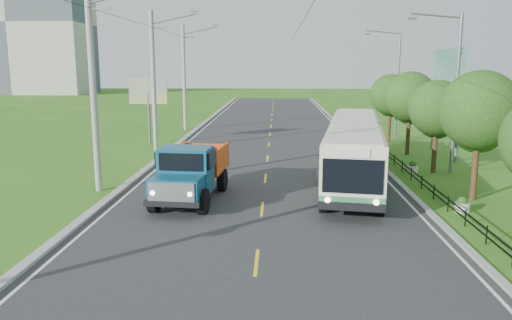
# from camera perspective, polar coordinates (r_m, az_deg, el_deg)

# --- Properties ---
(ground) EXTENTS (240.00, 240.00, 0.00)m
(ground) POSITION_cam_1_polar(r_m,az_deg,el_deg) (16.24, 0.06, -11.67)
(ground) COLOR #306818
(ground) RESTS_ON ground
(road) EXTENTS (14.00, 120.00, 0.02)m
(road) POSITION_cam_1_polar(r_m,az_deg,el_deg) (35.54, 1.38, 0.75)
(road) COLOR #28282B
(road) RESTS_ON ground
(curb_left) EXTENTS (0.40, 120.00, 0.15)m
(curb_left) POSITION_cam_1_polar(r_m,az_deg,el_deg) (36.38, -10.03, 0.93)
(curb_left) COLOR #9E9E99
(curb_left) RESTS_ON ground
(curb_right) EXTENTS (0.30, 120.00, 0.10)m
(curb_right) POSITION_cam_1_polar(r_m,az_deg,el_deg) (36.13, 12.79, 0.72)
(curb_right) COLOR #9E9E99
(curb_right) RESTS_ON ground
(edge_line_left) EXTENTS (0.12, 120.00, 0.00)m
(edge_line_left) POSITION_cam_1_polar(r_m,az_deg,el_deg) (36.27, -9.18, 0.84)
(edge_line_left) COLOR silver
(edge_line_left) RESTS_ON road
(edge_line_right) EXTENTS (0.12, 120.00, 0.00)m
(edge_line_right) POSITION_cam_1_polar(r_m,az_deg,el_deg) (36.05, 12.01, 0.68)
(edge_line_right) COLOR silver
(edge_line_right) RESTS_ON road
(centre_dash) EXTENTS (0.12, 2.20, 0.00)m
(centre_dash) POSITION_cam_1_polar(r_m,az_deg,el_deg) (16.23, 0.06, -11.60)
(centre_dash) COLOR yellow
(centre_dash) RESTS_ON road
(railing_right) EXTENTS (0.04, 40.00, 0.60)m
(railing_right) POSITION_cam_1_polar(r_m,az_deg,el_deg) (30.50, 16.38, -0.81)
(railing_right) COLOR black
(railing_right) RESTS_ON ground
(pole_near) EXTENTS (3.51, 0.32, 10.00)m
(pole_near) POSITION_cam_1_polar(r_m,az_deg,el_deg) (25.61, -18.05, 7.78)
(pole_near) COLOR gray
(pole_near) RESTS_ON ground
(pole_mid) EXTENTS (3.51, 0.32, 10.00)m
(pole_mid) POSITION_cam_1_polar(r_m,az_deg,el_deg) (37.09, -11.58, 8.86)
(pole_mid) COLOR gray
(pole_mid) RESTS_ON ground
(pole_far) EXTENTS (3.51, 0.32, 10.00)m
(pole_far) POSITION_cam_1_polar(r_m,az_deg,el_deg) (48.82, -8.18, 9.38)
(pole_far) COLOR gray
(pole_far) RESTS_ON ground
(tree_third) EXTENTS (3.60, 3.62, 6.00)m
(tree_third) POSITION_cam_1_polar(r_m,az_deg,el_deg) (25.01, 24.17, 4.76)
(tree_third) COLOR #382314
(tree_third) RESTS_ON ground
(tree_fourth) EXTENTS (3.24, 3.31, 5.40)m
(tree_fourth) POSITION_cam_1_polar(r_m,az_deg,el_deg) (30.68, 20.02, 5.25)
(tree_fourth) COLOR #382314
(tree_fourth) RESTS_ON ground
(tree_fifth) EXTENTS (3.48, 3.52, 5.80)m
(tree_fifth) POSITION_cam_1_polar(r_m,az_deg,el_deg) (36.41, 17.23, 6.61)
(tree_fifth) COLOR #382314
(tree_fifth) RESTS_ON ground
(tree_back) EXTENTS (3.30, 3.36, 5.50)m
(tree_back) POSITION_cam_1_polar(r_m,az_deg,el_deg) (42.24, 15.16, 6.96)
(tree_back) COLOR #382314
(tree_back) RESTS_ON ground
(streetlight_mid) EXTENTS (3.02, 0.20, 9.07)m
(streetlight_mid) POSITION_cam_1_polar(r_m,az_deg,el_deg) (30.71, 21.67, 7.61)
(streetlight_mid) COLOR slate
(streetlight_mid) RESTS_ON ground
(streetlight_far) EXTENTS (3.02, 0.20, 9.07)m
(streetlight_far) POSITION_cam_1_polar(r_m,az_deg,el_deg) (44.17, 15.72, 8.71)
(streetlight_far) COLOR slate
(streetlight_far) RESTS_ON ground
(planter_near) EXTENTS (0.64, 0.64, 0.67)m
(planter_near) POSITION_cam_1_polar(r_m,az_deg,el_deg) (23.23, 22.51, -4.81)
(planter_near) COLOR silver
(planter_near) RESTS_ON ground
(planter_mid) EXTENTS (0.64, 0.64, 0.67)m
(planter_mid) POSITION_cam_1_polar(r_m,az_deg,el_deg) (30.65, 17.46, -0.84)
(planter_mid) COLOR silver
(planter_mid) RESTS_ON ground
(planter_far) EXTENTS (0.64, 0.64, 0.67)m
(planter_far) POSITION_cam_1_polar(r_m,az_deg,el_deg) (38.31, 14.42, 1.56)
(planter_far) COLOR silver
(planter_far) RESTS_ON ground
(billboard_left) EXTENTS (3.00, 0.20, 5.20)m
(billboard_left) POSITION_cam_1_polar(r_m,az_deg,el_deg) (40.35, -12.21, 7.23)
(billboard_left) COLOR slate
(billboard_left) RESTS_ON ground
(billboard_right) EXTENTS (0.24, 6.00, 7.30)m
(billboard_right) POSITION_cam_1_polar(r_m,az_deg,el_deg) (36.90, 21.12, 8.75)
(billboard_right) COLOR slate
(billboard_right) RESTS_ON ground
(apartment_near) EXTENTS (28.00, 14.00, 30.00)m
(apartment_near) POSITION_cam_1_polar(r_m,az_deg,el_deg) (123.57, -25.13, 13.89)
(apartment_near) COLOR #B7B2A3
(apartment_near) RESTS_ON ground
(bus) EXTENTS (5.10, 16.41, 3.13)m
(bus) POSITION_cam_1_polar(r_m,az_deg,el_deg) (27.70, 11.16, 1.61)
(bus) COLOR #327E4A
(bus) RESTS_ON ground
(dump_truck) EXTENTS (2.96, 6.47, 2.64)m
(dump_truck) POSITION_cam_1_polar(r_m,az_deg,el_deg) (23.24, -7.41, -1.00)
(dump_truck) COLOR navy
(dump_truck) RESTS_ON ground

